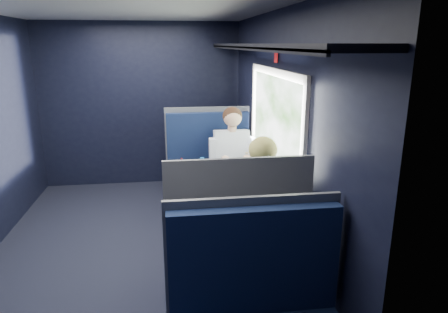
{
  "coord_description": "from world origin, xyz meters",
  "views": [
    {
      "loc": [
        0.39,
        -3.67,
        2.0
      ],
      "look_at": [
        0.9,
        0.0,
        0.95
      ],
      "focal_mm": 32.0,
      "sensor_mm": 36.0,
      "label": 1
    }
  ],
  "objects": [
    {
      "name": "woman",
      "position": [
        1.1,
        -0.71,
        0.73
      ],
      "size": [
        0.53,
        0.56,
        1.32
      ],
      "color": "black",
      "rests_on": "ground"
    },
    {
      "name": "man",
      "position": [
        1.1,
        0.7,
        0.72
      ],
      "size": [
        0.53,
        0.56,
        1.32
      ],
      "color": "black",
      "rests_on": "ground"
    },
    {
      "name": "ground",
      "position": [
        0.0,
        0.0,
        -0.01
      ],
      "size": [
        2.8,
        4.2,
        0.01
      ],
      "primitive_type": "cube",
      "color": "black"
    },
    {
      "name": "laptop",
      "position": [
        1.29,
        0.01,
        0.81
      ],
      "size": [
        0.32,
        0.38,
        0.25
      ],
      "color": "silver",
      "rests_on": "table"
    },
    {
      "name": "seat_bay_far",
      "position": [
        0.85,
        -0.87,
        0.41
      ],
      "size": [
        1.04,
        0.62,
        1.26
      ],
      "color": "#0C1738",
      "rests_on": "ground"
    },
    {
      "name": "papers",
      "position": [
        0.96,
        -0.01,
        0.74
      ],
      "size": [
        0.7,
        0.84,
        0.01
      ],
      "primitive_type": "cube",
      "rotation": [
        0.0,
        0.0,
        -0.34
      ],
      "color": "white",
      "rests_on": "table"
    },
    {
      "name": "cup",
      "position": [
        1.31,
        0.34,
        0.79
      ],
      "size": [
        0.07,
        0.07,
        0.09
      ],
      "primitive_type": "cylinder",
      "color": "white",
      "rests_on": "table"
    },
    {
      "name": "table",
      "position": [
        1.03,
        0.0,
        0.66
      ],
      "size": [
        0.62,
        1.0,
        0.74
      ],
      "color": "#54565E",
      "rests_on": "ground"
    },
    {
      "name": "bottle_small",
      "position": [
        1.33,
        0.22,
        0.85
      ],
      "size": [
        0.07,
        0.07,
        0.24
      ],
      "color": "silver",
      "rests_on": "table"
    },
    {
      "name": "room_shell",
      "position": [
        0.02,
        0.0,
        1.48
      ],
      "size": [
        3.0,
        4.4,
        2.4
      ],
      "color": "black",
      "rests_on": "ground"
    },
    {
      "name": "seat_bay_near",
      "position": [
        0.84,
        0.87,
        0.42
      ],
      "size": [
        1.04,
        0.62,
        1.26
      ],
      "color": "#0C1738",
      "rests_on": "ground"
    },
    {
      "name": "seat_row_front",
      "position": [
        0.85,
        1.8,
        0.41
      ],
      "size": [
        1.04,
        0.51,
        1.16
      ],
      "color": "#0C1738",
      "rests_on": "ground"
    }
  ]
}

